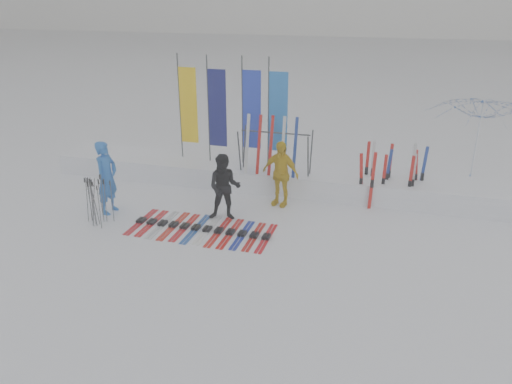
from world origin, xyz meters
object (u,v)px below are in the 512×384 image
(tent_canopy, at_px, (478,144))
(ski_rack, at_px, (275,146))
(ski_row, at_px, (201,229))
(person_black, at_px, (225,188))
(person_yellow, at_px, (280,174))
(person_blue, at_px, (107,178))

(tent_canopy, height_order, ski_rack, tent_canopy)
(ski_row, height_order, ski_rack, ski_rack)
(tent_canopy, bearing_deg, person_black, -147.94)
(person_yellow, height_order, tent_canopy, tent_canopy)
(person_black, relative_size, ski_rack, 0.85)
(person_blue, relative_size, tent_canopy, 0.63)
(person_blue, xyz_separation_m, person_black, (3.09, 0.44, -0.10))
(person_blue, bearing_deg, ski_row, -92.78)
(tent_canopy, bearing_deg, person_yellow, -152.96)
(person_yellow, height_order, ski_row, person_yellow)
(person_black, bearing_deg, ski_row, -126.02)
(person_yellow, distance_m, ski_row, 2.71)
(tent_canopy, bearing_deg, person_blue, -154.95)
(tent_canopy, bearing_deg, ski_rack, -162.61)
(person_blue, xyz_separation_m, person_yellow, (4.23, 1.75, -0.07))
(ski_row, bearing_deg, person_black, 66.18)
(tent_canopy, xyz_separation_m, ski_rack, (-5.56, -1.74, -0.02))
(person_blue, relative_size, ski_rack, 0.95)
(person_black, bearing_deg, tent_canopy, 19.86)
(ski_row, bearing_deg, person_yellow, 54.74)
(person_yellow, relative_size, ski_row, 0.52)
(person_black, height_order, tent_canopy, tent_canopy)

